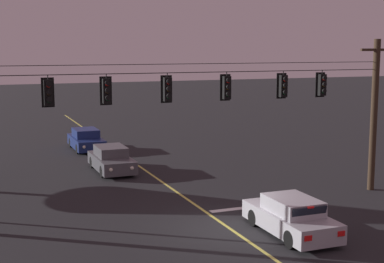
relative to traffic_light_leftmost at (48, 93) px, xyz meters
name	(u,v)px	position (x,y,z in m)	size (l,w,h in m)	color
ground_plane	(229,228)	(6.15, -2.79, -5.12)	(180.00, 180.00, 0.00)	black
lane_centre_stripe	(157,178)	(6.15, 6.02, -5.11)	(0.14, 60.00, 0.01)	#D1C64C
stop_bar_paint	(247,207)	(8.05, -0.58, -5.11)	(3.40, 0.36, 0.01)	silver
signal_span_assembly	(201,121)	(6.15, 0.02, -1.38)	(19.51, 0.32, 7.17)	#38281C
traffic_light_leftmost	(48,93)	(0.00, 0.00, 0.00)	(0.48, 0.41, 1.22)	black
traffic_light_left_inner	(107,91)	(2.21, 0.00, 0.00)	(0.48, 0.41, 1.22)	black
traffic_light_centre	(168,89)	(4.69, 0.00, 0.00)	(0.48, 0.41, 1.22)	black
traffic_light_right_inner	(227,88)	(7.32, 0.00, 0.00)	(0.48, 0.41, 1.22)	black
traffic_light_rightmost	(283,86)	(10.04, 0.00, 0.00)	(0.48, 0.41, 1.22)	black
traffic_light_far_right	(322,85)	(12.04, 0.00, 0.00)	(0.48, 0.41, 1.22)	black
car_waiting_near_lane	(291,217)	(7.96, -4.28, -4.47)	(1.80, 4.33, 1.39)	#A5A5AD
car_oncoming_lead	(111,160)	(4.37, 8.60, -4.47)	(1.80, 4.42, 1.39)	#4C4C51
car_oncoming_trailing	(86,140)	(4.37, 15.81, -4.47)	(1.80, 4.42, 1.39)	navy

